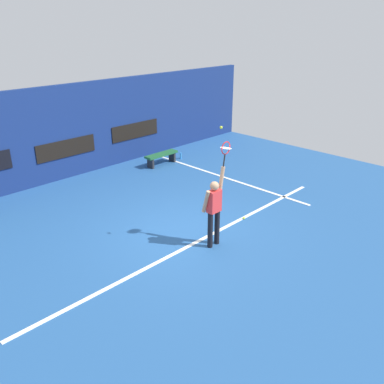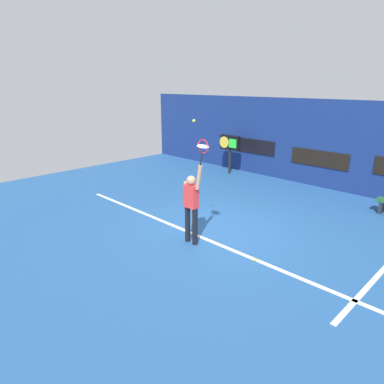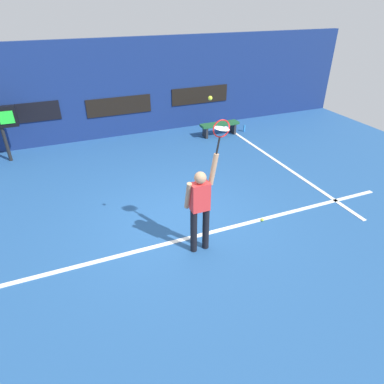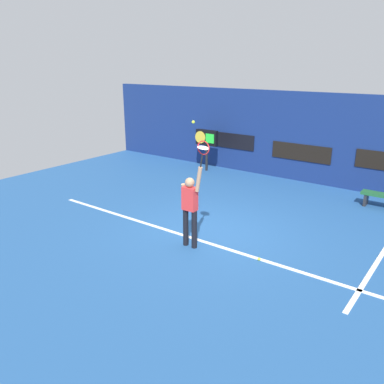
# 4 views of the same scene
# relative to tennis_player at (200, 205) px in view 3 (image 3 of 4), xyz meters

# --- Properties ---
(ground_plane) EXTENTS (18.00, 18.00, 0.00)m
(ground_plane) POSITION_rel_tennis_player_xyz_m (-0.07, 0.97, -1.01)
(ground_plane) COLOR #23518C
(back_wall) EXTENTS (18.00, 0.20, 3.19)m
(back_wall) POSITION_rel_tennis_player_xyz_m (-0.07, 6.86, 0.59)
(back_wall) COLOR navy
(back_wall) RESTS_ON ground_plane
(sponsor_banner_center) EXTENTS (2.20, 0.03, 0.60)m
(sponsor_banner_center) POSITION_rel_tennis_player_xyz_m (-0.07, 6.74, 0.06)
(sponsor_banner_center) COLOR black
(sponsor_banner_portside) EXTENTS (2.20, 0.03, 0.60)m
(sponsor_banner_portside) POSITION_rel_tennis_player_xyz_m (-3.07, 6.74, 0.15)
(sponsor_banner_portside) COLOR black
(sponsor_banner_starboard) EXTENTS (2.20, 0.03, 0.60)m
(sponsor_banner_starboard) POSITION_rel_tennis_player_xyz_m (2.93, 6.74, 0.14)
(sponsor_banner_starboard) COLOR black
(court_baseline) EXTENTS (10.00, 0.10, 0.01)m
(court_baseline) POSITION_rel_tennis_player_xyz_m (-0.07, 0.38, -1.01)
(court_baseline) COLOR white
(court_baseline) RESTS_ON ground_plane
(court_sideline) EXTENTS (0.10, 7.00, 0.01)m
(court_sideline) POSITION_rel_tennis_player_xyz_m (3.77, 2.97, -1.01)
(court_sideline) COLOR white
(court_sideline) RESTS_ON ground_plane
(tennis_player) EXTENTS (0.58, 0.31, 1.99)m
(tennis_player) POSITION_rel_tennis_player_xyz_m (0.00, 0.00, 0.00)
(tennis_player) COLOR black
(tennis_player) RESTS_ON ground_plane
(tennis_racket) EXTENTS (0.36, 0.27, 0.62)m
(tennis_racket) POSITION_rel_tennis_player_xyz_m (0.36, -0.00, 1.38)
(tennis_racket) COLOR black
(tennis_ball) EXTENTS (0.07, 0.07, 0.07)m
(tennis_ball) POSITION_rel_tennis_player_xyz_m (0.13, -0.05, 1.94)
(tennis_ball) COLOR #CCE033
(court_bench) EXTENTS (1.40, 0.36, 0.45)m
(court_bench) POSITION_rel_tennis_player_xyz_m (3.15, 5.47, -0.67)
(court_bench) COLOR #1E592D
(court_bench) RESTS_ON ground_plane
(water_bottle) EXTENTS (0.07, 0.07, 0.24)m
(water_bottle) POSITION_rel_tennis_player_xyz_m (4.17, 5.47, -0.89)
(water_bottle) COLOR #338CD8
(water_bottle) RESTS_ON ground_plane
(spare_ball) EXTENTS (0.07, 0.07, 0.07)m
(spare_ball) POSITION_rel_tennis_player_xyz_m (1.66, 0.33, -0.98)
(spare_ball) COLOR #CCE033
(spare_ball) RESTS_ON ground_plane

